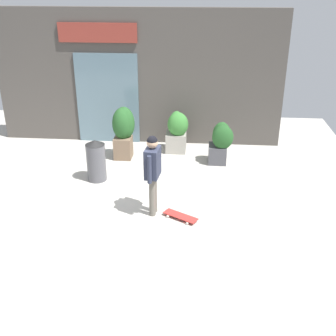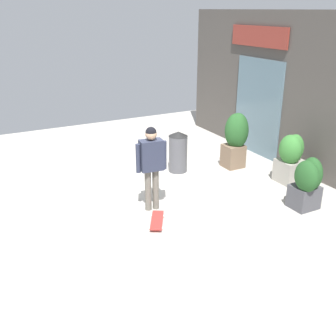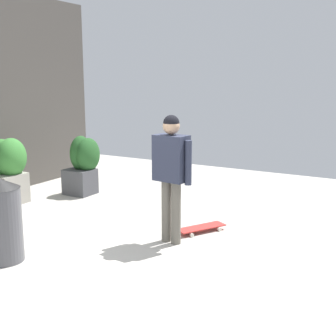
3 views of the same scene
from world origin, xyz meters
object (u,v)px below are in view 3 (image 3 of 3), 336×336
Objects in this scene: skateboarder at (171,165)px; planter_box_left at (8,169)px; planter_box_right at (83,163)px; trash_bin at (2,220)px; skateboard at (201,228)px.

skateboarder is 1.48× the size of planter_box_left.
planter_box_right reaches higher than trash_bin.
skateboard is 0.65× the size of planter_box_left.
skateboarder is at bearing -94.36° from planter_box_left.
skateboarder is 1.17m from skateboard.
planter_box_left is at bearing 149.35° from planter_box_right.
skateboarder reaches higher than planter_box_left.
skateboarder is at bearing -118.00° from planter_box_right.
planter_box_right is (1.19, -0.70, -0.03)m from planter_box_left.
trash_bin reaches higher than skateboard.
planter_box_right is (1.45, 2.72, -0.47)m from skateboarder.
skateboarder reaches higher than trash_bin.
planter_box_left is 1.38m from planter_box_right.
planter_box_right is at bearing 103.49° from skateboard.
planter_box_left is at bearing 125.21° from skateboard.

